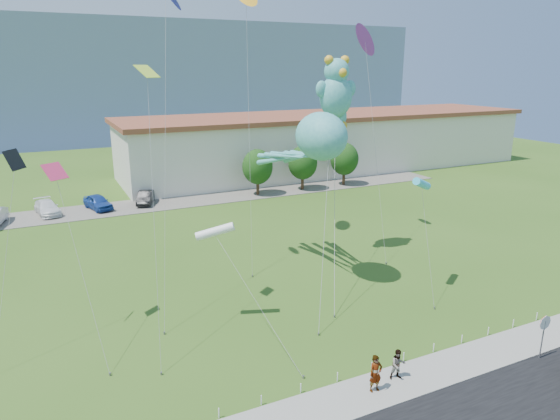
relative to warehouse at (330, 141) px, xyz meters
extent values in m
plane|color=#315417|center=(-26.00, -44.00, -4.12)|extent=(160.00, 160.00, 0.00)
cube|color=gray|center=(-26.00, -46.75, -4.07)|extent=(80.00, 2.50, 0.10)
cube|color=#59544C|center=(-26.00, -9.00, -4.09)|extent=(70.00, 6.00, 0.06)
cube|color=slate|center=(-26.00, 76.00, 8.38)|extent=(160.00, 50.00, 25.00)
cube|color=beige|center=(0.00, 0.00, -0.32)|extent=(60.00, 14.00, 7.60)
cube|color=brown|center=(0.00, 0.00, 3.78)|extent=(61.00, 15.00, 0.60)
cylinder|color=slate|center=(-16.50, -48.20, -3.02)|extent=(0.07, 0.07, 2.20)
cylinder|color=red|center=(-16.50, -48.20, -2.02)|extent=(0.76, 0.04, 0.76)
cylinder|color=white|center=(-16.50, -48.22, -2.02)|extent=(0.80, 0.02, 0.80)
cylinder|color=white|center=(-33.00, -45.30, -3.87)|extent=(0.05, 0.05, 0.50)
cylinder|color=white|center=(-31.00, -45.30, -3.87)|extent=(0.05, 0.05, 0.50)
cylinder|color=white|center=(-29.00, -45.30, -3.87)|extent=(0.05, 0.05, 0.50)
cylinder|color=white|center=(-27.00, -45.30, -3.87)|extent=(0.05, 0.05, 0.50)
cylinder|color=white|center=(-25.00, -45.30, -3.87)|extent=(0.05, 0.05, 0.50)
cylinder|color=white|center=(-23.00, -45.30, -3.87)|extent=(0.05, 0.05, 0.50)
cylinder|color=white|center=(-21.00, -45.30, -3.87)|extent=(0.05, 0.05, 0.50)
cylinder|color=white|center=(-19.00, -45.30, -3.87)|extent=(0.05, 0.05, 0.50)
cylinder|color=white|center=(-17.00, -45.30, -3.87)|extent=(0.05, 0.05, 0.50)
cylinder|color=white|center=(-15.00, -45.30, -3.87)|extent=(0.05, 0.05, 0.50)
cylinder|color=white|center=(-13.00, -45.30, -3.87)|extent=(0.05, 0.05, 0.50)
cylinder|color=#3F2B19|center=(-16.00, -10.00, -3.02)|extent=(0.36, 0.36, 2.20)
ellipsoid|color=#14380F|center=(-16.00, -10.00, -0.72)|extent=(3.60, 3.60, 4.14)
cylinder|color=#3F2B19|center=(-10.00, -10.00, -3.02)|extent=(0.36, 0.36, 2.20)
ellipsoid|color=#14380F|center=(-10.00, -10.00, -0.72)|extent=(3.60, 3.60, 4.14)
cylinder|color=#3F2B19|center=(-4.00, -10.00, -3.02)|extent=(0.36, 0.36, 2.20)
ellipsoid|color=#14380F|center=(-4.00, -10.00, -0.72)|extent=(3.60, 3.60, 4.14)
imported|color=gray|center=(-25.88, -46.76, -3.12)|extent=(0.68, 0.46, 1.82)
imported|color=gray|center=(-24.33, -46.47, -3.25)|extent=(0.88, 0.77, 1.54)
imported|color=white|center=(-38.73, -8.22, -3.37)|extent=(2.75, 5.06, 1.39)
imported|color=navy|center=(-33.81, -8.41, -3.31)|extent=(3.01, 4.78, 1.52)
imported|color=black|center=(-28.82, -8.38, -3.37)|extent=(2.81, 4.49, 1.40)
ellipsoid|color=teal|center=(-22.31, -35.27, 6.22)|extent=(3.09, 4.02, 3.09)
sphere|color=white|center=(-22.87, -36.49, 6.55)|extent=(0.49, 0.49, 0.49)
sphere|color=white|center=(-21.76, -36.49, 6.55)|extent=(0.49, 0.49, 0.49)
cylinder|color=slate|center=(-25.67, -41.18, -4.04)|extent=(0.10, 0.10, 0.16)
cylinder|color=gray|center=(-23.99, -38.72, 0.73)|extent=(3.39, 4.93, 9.40)
ellipsoid|color=teal|center=(-18.37, -30.55, 8.36)|extent=(2.52, 2.14, 3.15)
sphere|color=teal|center=(-18.37, -30.55, 10.20)|extent=(1.84, 1.84, 1.84)
sphere|color=gold|center=(-19.05, -30.55, 10.97)|extent=(0.68, 0.68, 0.68)
sphere|color=gold|center=(-17.69, -30.55, 10.97)|extent=(0.68, 0.68, 0.68)
sphere|color=gold|center=(-18.37, -31.33, 10.10)|extent=(0.68, 0.68, 0.68)
ellipsoid|color=teal|center=(-19.63, -30.55, 8.94)|extent=(0.87, 0.62, 1.22)
ellipsoid|color=teal|center=(-17.11, -30.55, 8.94)|extent=(0.87, 0.62, 1.22)
ellipsoid|color=teal|center=(-18.95, -30.55, 6.90)|extent=(0.78, 0.68, 1.26)
ellipsoid|color=teal|center=(-17.79, -30.55, 6.90)|extent=(0.78, 0.68, 1.26)
sphere|color=gold|center=(-18.95, -30.75, 6.23)|extent=(0.68, 0.68, 0.68)
sphere|color=gold|center=(-17.79, -30.75, 6.23)|extent=(0.68, 0.68, 0.68)
cylinder|color=slate|center=(-23.74, -39.76, -4.04)|extent=(0.10, 0.10, 0.16)
cylinder|color=gray|center=(-21.05, -35.16, 1.03)|extent=(5.40, 9.23, 10.01)
cube|color=black|center=(-39.85, -34.32, 5.92)|extent=(1.29, 1.29, 0.86)
cylinder|color=gray|center=(-40.91, -35.97, 0.88)|extent=(2.15, 3.32, 9.70)
cylinder|color=#33C0E9|center=(-16.76, -38.68, 3.27)|extent=(0.50, 2.25, 0.87)
cylinder|color=slate|center=(-17.52, -41.57, -4.04)|extent=(0.10, 0.10, 0.16)
cylinder|color=gray|center=(-17.14, -40.12, -0.45)|extent=(0.79, 2.91, 7.04)
cube|color=#CA2C59|center=(-38.04, -34.24, 5.14)|extent=(1.29, 1.29, 0.86)
cylinder|color=slate|center=(-36.82, -40.04, -4.04)|extent=(0.10, 0.10, 0.16)
cylinder|color=gray|center=(-37.43, -37.14, 0.49)|extent=(1.25, 5.83, 8.92)
cylinder|color=white|center=(-30.24, -37.18, 1.53)|extent=(0.50, 2.25, 0.87)
cylinder|color=slate|center=(-28.36, -44.38, -4.04)|extent=(0.10, 0.10, 0.16)
cylinder|color=gray|center=(-29.30, -40.78, -1.32)|extent=(1.92, 7.22, 5.32)
cylinder|color=slate|center=(-25.88, -31.99, -4.04)|extent=(0.10, 0.10, 0.16)
cylinder|color=gray|center=(-24.46, -28.35, 5.81)|extent=(2.87, 7.32, 19.56)
cone|color=purple|center=(-13.57, -27.14, 12.65)|extent=(1.80, 1.33, 1.33)
cylinder|color=slate|center=(-15.67, -34.23, -4.04)|extent=(0.10, 0.10, 0.16)
cylinder|color=gray|center=(-14.62, -30.69, 4.24)|extent=(2.13, 7.13, 16.43)
cube|color=#B2DD34|center=(-32.95, -34.85, 10.26)|extent=(1.29, 1.29, 0.86)
cylinder|color=slate|center=(-34.54, -41.08, -4.04)|extent=(0.10, 0.10, 0.16)
cylinder|color=gray|center=(-33.74, -37.96, 3.05)|extent=(1.61, 6.26, 14.03)
cylinder|color=slate|center=(-33.49, -37.28, -4.04)|extent=(0.10, 0.10, 0.16)
cylinder|color=gray|center=(-31.84, -33.01, 5.59)|extent=(3.34, 8.57, 19.13)
camera|label=1|loc=(-38.53, -62.87, 10.46)|focal=32.00mm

